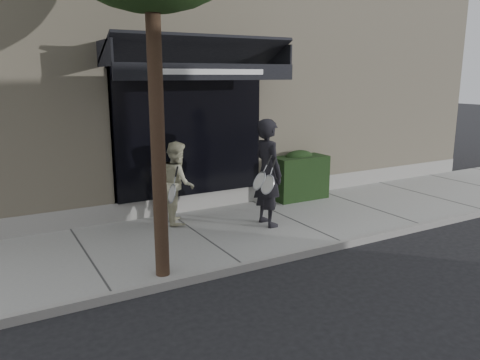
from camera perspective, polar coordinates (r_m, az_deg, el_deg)
ground at (r=9.57m, az=6.17°, el=-5.38°), size 80.00×80.00×0.00m
sidewalk at (r=9.55m, az=6.18°, el=-5.03°), size 20.00×3.00×0.12m
curb at (r=8.41m, az=12.38°, el=-7.68°), size 20.00×0.10×0.14m
building_facade at (r=13.43m, az=-6.21°, el=11.68°), size 14.30×8.04×5.64m
hedge at (r=11.00m, az=7.13°, el=0.54°), size 1.30×0.70×1.14m
pedestrian_front at (r=8.87m, az=3.42°, el=0.88°), size 0.74×0.87×2.05m
pedestrian_back at (r=9.13m, az=-7.60°, el=-0.30°), size 0.79×0.95×1.60m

